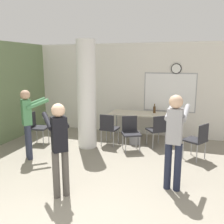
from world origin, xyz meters
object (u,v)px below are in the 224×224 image
chair_table_right (158,128)px  person_playing_side (175,135)px  chair_mid_room (198,138)px  chair_table_front (131,131)px  person_watching_back (28,119)px  folding_table (140,115)px  chair_table_left (109,127)px  bottle_on_table (154,109)px  chair_by_left_wall (37,126)px  person_playing_front (59,143)px

chair_table_right → person_playing_side: size_ratio=0.51×
chair_mid_room → chair_table_front: 1.64m
person_watching_back → folding_table: bearing=47.1°
chair_mid_room → chair_table_left: (-2.28, 0.33, 0.00)m
bottle_on_table → person_watching_back: size_ratio=0.17×
folding_table → chair_by_left_wall: 2.95m
chair_by_left_wall → chair_mid_room: bearing=1.8°
chair_by_left_wall → person_playing_front: person_playing_front is taller
person_playing_side → folding_table: bearing=113.0°
chair_table_front → bottle_on_table: bearing=70.6°
chair_table_right → person_playing_front: size_ratio=0.54×
chair_mid_room → bottle_on_table: bearing=132.0°
folding_table → person_watching_back: size_ratio=1.06×
chair_by_left_wall → chair_table_front: size_ratio=1.00×
chair_table_left → folding_table: bearing=51.7°
person_watching_back → bottle_on_table: bearing=44.1°
person_playing_front → chair_table_front: bearing=77.0°
folding_table → bottle_on_table: 0.45m
person_playing_side → person_playing_front: person_playing_side is taller
chair_table_front → chair_mid_room: bearing=-5.5°
chair_table_left → person_playing_front: (0.06, -2.73, 0.44)m
folding_table → chair_table_right: (0.60, -0.59, -0.21)m
chair_table_left → person_playing_front: bearing=-88.7°
chair_table_left → person_watching_back: size_ratio=0.53×
bottle_on_table → chair_table_right: (0.21, -0.75, -0.36)m
chair_table_right → chair_table_left: size_ratio=1.00×
person_playing_front → person_watching_back: person_watching_back is taller
chair_table_front → person_playing_front: 2.66m
chair_by_left_wall → person_watching_back: 1.19m
chair_table_left → person_playing_side: 2.71m
folding_table → person_playing_front: size_ratio=1.08×
person_playing_side → person_watching_back: 3.36m
chair_table_right → chair_by_left_wall: bearing=-167.3°
chair_table_right → chair_by_left_wall: 3.31m
chair_table_right → person_playing_front: bearing=-112.1°
person_playing_side → person_watching_back: (-3.33, 0.45, -0.05)m
person_playing_side → chair_mid_room: bearing=74.7°
chair_by_left_wall → person_watching_back: person_watching_back is taller
person_playing_side → bottle_on_table: bearing=104.9°
folding_table → person_playing_front: 3.65m
chair_table_right → person_playing_side: 2.30m
bottle_on_table → chair_table_front: size_ratio=0.31×
chair_table_left → bottle_on_table: bearing=43.4°
person_playing_front → bottle_on_table: bearing=74.9°
chair_table_left → person_playing_side: (1.85, -1.91, 0.50)m
chair_by_left_wall → person_playing_side: (3.80, -1.45, 0.50)m
bottle_on_table → chair_mid_room: bearing=-48.0°
bottle_on_table → chair_by_left_wall: 3.38m
chair_by_left_wall → person_playing_side: 4.10m
bottle_on_table → person_playing_side: (0.78, -2.92, 0.14)m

